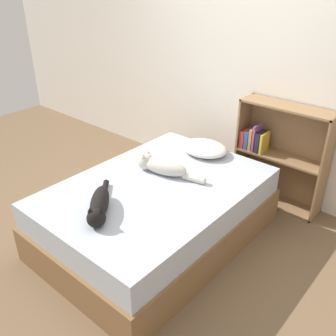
# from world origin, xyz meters

# --- Properties ---
(ground_plane) EXTENTS (8.00, 8.00, 0.00)m
(ground_plane) POSITION_xyz_m (0.00, 0.00, 0.00)
(ground_plane) COLOR brown
(wall_back) EXTENTS (8.00, 0.06, 2.50)m
(wall_back) POSITION_xyz_m (0.00, 1.38, 1.25)
(wall_back) COLOR white
(wall_back) RESTS_ON ground_plane
(bed) EXTENTS (1.33, 1.92, 0.54)m
(bed) POSITION_xyz_m (0.00, 0.00, 0.27)
(bed) COLOR brown
(bed) RESTS_ON ground_plane
(pillow) EXTENTS (0.46, 0.37, 0.11)m
(pillow) POSITION_xyz_m (-0.06, 0.74, 0.60)
(pillow) COLOR white
(pillow) RESTS_ON bed
(cat_light) EXTENTS (0.64, 0.25, 0.17)m
(cat_light) POSITION_xyz_m (-0.11, 0.18, 0.61)
(cat_light) COLOR beige
(cat_light) RESTS_ON bed
(cat_dark) EXTENTS (0.47, 0.50, 0.16)m
(cat_dark) POSITION_xyz_m (-0.04, -0.57, 0.61)
(cat_dark) COLOR black
(cat_dark) RESTS_ON bed
(bookshelf) EXTENTS (0.87, 0.26, 1.03)m
(bookshelf) POSITION_xyz_m (0.48, 1.25, 0.53)
(bookshelf) COLOR #8E6B47
(bookshelf) RESTS_ON ground_plane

